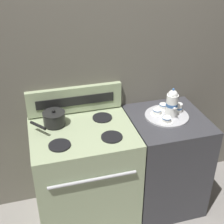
{
  "coord_description": "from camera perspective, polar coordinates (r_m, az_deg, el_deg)",
  "views": [
    {
      "loc": [
        -0.62,
        -1.95,
        2.18
      ],
      "look_at": [
        -0.05,
        0.08,
        0.96
      ],
      "focal_mm": 50.0,
      "sensor_mm": 36.0,
      "label": 1
    }
  ],
  "objects": [
    {
      "name": "teapot",
      "position": [
        2.51,
        10.92,
        1.59
      ],
      "size": [
        0.09,
        0.15,
        0.25
      ],
      "color": "white",
      "rests_on": "serving_tray"
    },
    {
      "name": "control_panel",
      "position": [
        2.55,
        -6.79,
        2.26
      ],
      "size": [
        0.78,
        0.05,
        0.22
      ],
      "color": "#9EAD84",
      "rests_on": "stove"
    },
    {
      "name": "teacup_left",
      "position": [
        2.64,
        9.36,
        1.01
      ],
      "size": [
        0.1,
        0.1,
        0.04
      ],
      "color": "white",
      "rests_on": "serving_tray"
    },
    {
      "name": "serving_tray",
      "position": [
        2.57,
        9.95,
        -0.69
      ],
      "size": [
        0.35,
        0.35,
        0.01
      ],
      "color": "#B2B2B7",
      "rests_on": "side_counter"
    },
    {
      "name": "saucepan",
      "position": [
        2.43,
        -10.59,
        -1.12
      ],
      "size": [
        0.27,
        0.25,
        0.13
      ],
      "color": "black",
      "rests_on": "stove"
    },
    {
      "name": "stove",
      "position": [
        2.63,
        -4.96,
        -11.52
      ],
      "size": [
        0.79,
        0.66,
        0.89
      ],
      "color": "#9EAD84",
      "rests_on": "ground"
    },
    {
      "name": "creamer_jug",
      "position": [
        2.61,
        12.06,
        0.72
      ],
      "size": [
        0.06,
        0.06,
        0.08
      ],
      "color": "white",
      "rests_on": "serving_tray"
    },
    {
      "name": "side_counter",
      "position": [
        2.81,
        9.52,
        -8.83
      ],
      "size": [
        0.6,
        0.63,
        0.88
      ],
      "color": "#38383D",
      "rests_on": "ground"
    },
    {
      "name": "teacup_right",
      "position": [
        2.46,
        9.94,
        -1.43
      ],
      "size": [
        0.1,
        0.1,
        0.04
      ],
      "color": "white",
      "rests_on": "serving_tray"
    },
    {
      "name": "ground_plane",
      "position": [
        2.99,
        1.45,
        -16.85
      ],
      "size": [
        6.0,
        6.0,
        0.0
      ],
      "primitive_type": "plane",
      "color": "gray"
    },
    {
      "name": "teacup_front",
      "position": [
        2.56,
        8.23,
        0.02
      ],
      "size": [
        0.1,
        0.1,
        0.04
      ],
      "color": "white",
      "rests_on": "serving_tray"
    },
    {
      "name": "wall_back",
      "position": [
        2.61,
        -0.43,
        5.5
      ],
      "size": [
        6.0,
        0.05,
        2.2
      ],
      "color": "#666056",
      "rests_on": "ground"
    }
  ]
}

